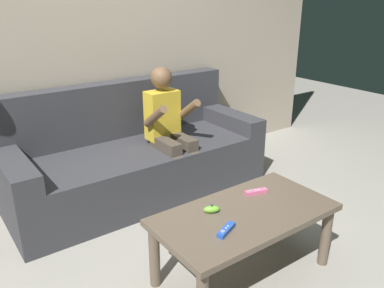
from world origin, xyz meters
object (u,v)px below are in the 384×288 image
at_px(coffee_table, 245,222).
at_px(game_remote_pink_far_corner, 256,192).
at_px(nunchuk_lime, 212,209).
at_px(game_remote_blue_near_edge, 226,230).
at_px(person_seated_on_couch, 169,126).
at_px(couch, 135,158).

distance_m(coffee_table, game_remote_pink_far_corner, 0.24).
distance_m(nunchuk_lime, game_remote_pink_far_corner, 0.35).
xyz_separation_m(coffee_table, nunchuk_lime, (-0.15, 0.10, 0.08)).
bearing_deg(game_remote_blue_near_edge, person_seated_on_couch, 70.10).
height_order(couch, coffee_table, couch).
xyz_separation_m(coffee_table, game_remote_pink_far_corner, (0.20, 0.12, 0.08)).
relative_size(game_remote_blue_near_edge, game_remote_pink_far_corner, 0.99).
relative_size(person_seated_on_couch, coffee_table, 1.00).
relative_size(person_seated_on_couch, nunchuk_lime, 10.15).
relative_size(nunchuk_lime, game_remote_pink_far_corner, 0.69).
xyz_separation_m(couch, game_remote_blue_near_edge, (-0.22, -1.38, 0.13)).
bearing_deg(person_seated_on_couch, couch, 138.08).
bearing_deg(coffee_table, game_remote_pink_far_corner, 30.55).
distance_m(person_seated_on_couch, game_remote_pink_far_corner, 1.00).
height_order(couch, game_remote_blue_near_edge, couch).
height_order(person_seated_on_couch, game_remote_blue_near_edge, person_seated_on_couch).
bearing_deg(person_seated_on_couch, game_remote_blue_near_edge, -109.90).
distance_m(couch, coffee_table, 1.29).
height_order(person_seated_on_couch, coffee_table, person_seated_on_couch).
distance_m(person_seated_on_couch, nunchuk_lime, 1.08).
xyz_separation_m(coffee_table, game_remote_blue_near_edge, (-0.21, -0.09, 0.08)).
bearing_deg(nunchuk_lime, game_remote_blue_near_edge, -107.34).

